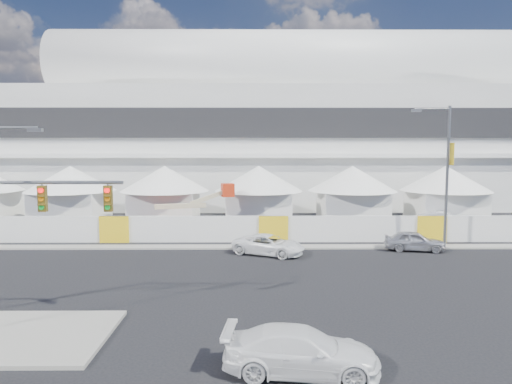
{
  "coord_description": "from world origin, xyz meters",
  "views": [
    {
      "loc": [
        4.44,
        -19.58,
        7.15
      ],
      "look_at": [
        4.65,
        10.0,
        4.26
      ],
      "focal_mm": 32.0,
      "sensor_mm": 36.0,
      "label": 1
    }
  ],
  "objects_px": {
    "sedan_silver": "(414,241)",
    "pickup_near": "(301,351)",
    "pickup_curb": "(269,245)",
    "streetlight_curb": "(444,166)",
    "lot_car_a": "(444,220)",
    "boom_lift": "(174,220)"
  },
  "relations": [
    {
      "from": "sedan_silver",
      "to": "pickup_near",
      "type": "height_order",
      "value": "pickup_near"
    },
    {
      "from": "pickup_curb",
      "to": "streetlight_curb",
      "type": "relative_size",
      "value": 0.48
    },
    {
      "from": "sedan_silver",
      "to": "streetlight_curb",
      "type": "bearing_deg",
      "value": -55.49
    },
    {
      "from": "sedan_silver",
      "to": "lot_car_a",
      "type": "xyz_separation_m",
      "value": [
        5.67,
        8.58,
        0.07
      ]
    },
    {
      "from": "boom_lift",
      "to": "lot_car_a",
      "type": "bearing_deg",
      "value": -10.47
    },
    {
      "from": "pickup_curb",
      "to": "pickup_near",
      "type": "height_order",
      "value": "pickup_near"
    },
    {
      "from": "pickup_curb",
      "to": "lot_car_a",
      "type": "bearing_deg",
      "value": -33.72
    },
    {
      "from": "sedan_silver",
      "to": "pickup_curb",
      "type": "xyz_separation_m",
      "value": [
        -10.17,
        -1.08,
        -0.02
      ]
    },
    {
      "from": "pickup_near",
      "to": "lot_car_a",
      "type": "distance_m",
      "value": 30.01
    },
    {
      "from": "sedan_silver",
      "to": "boom_lift",
      "type": "distance_m",
      "value": 19.06
    },
    {
      "from": "streetlight_curb",
      "to": "pickup_curb",
      "type": "bearing_deg",
      "value": -170.55
    },
    {
      "from": "pickup_curb",
      "to": "streetlight_curb",
      "type": "height_order",
      "value": "streetlight_curb"
    },
    {
      "from": "boom_lift",
      "to": "sedan_silver",
      "type": "bearing_deg",
      "value": -35.58
    },
    {
      "from": "pickup_near",
      "to": "lot_car_a",
      "type": "relative_size",
      "value": 1.08
    },
    {
      "from": "streetlight_curb",
      "to": "boom_lift",
      "type": "bearing_deg",
      "value": 164.39
    },
    {
      "from": "pickup_near",
      "to": "sedan_silver",
      "type": "bearing_deg",
      "value": -23.72
    },
    {
      "from": "sedan_silver",
      "to": "pickup_near",
      "type": "relative_size",
      "value": 0.82
    },
    {
      "from": "pickup_curb",
      "to": "streetlight_curb",
      "type": "xyz_separation_m",
      "value": [
        12.46,
        2.07,
        5.16
      ]
    },
    {
      "from": "streetlight_curb",
      "to": "boom_lift",
      "type": "relative_size",
      "value": 1.22
    },
    {
      "from": "lot_car_a",
      "to": "boom_lift",
      "type": "relative_size",
      "value": 0.56
    },
    {
      "from": "streetlight_curb",
      "to": "pickup_near",
      "type": "bearing_deg",
      "value": -123.42
    },
    {
      "from": "sedan_silver",
      "to": "pickup_curb",
      "type": "relative_size",
      "value": 0.84
    }
  ]
}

